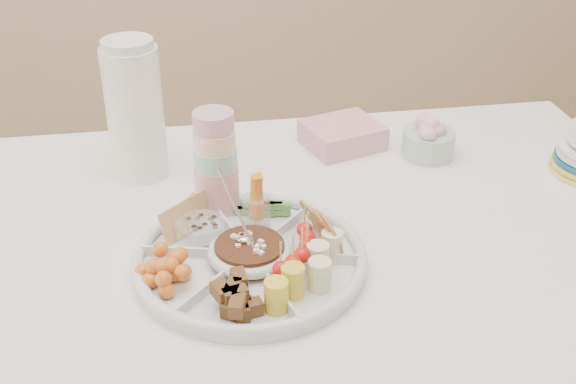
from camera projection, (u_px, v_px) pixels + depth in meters
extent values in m
cylinder|color=white|center=(250.00, 256.00, 1.18)|extent=(0.46, 0.46, 0.04)
cylinder|color=brown|center=(250.00, 252.00, 1.18)|extent=(0.14, 0.14, 0.04)
cylinder|color=silver|center=(216.00, 161.00, 1.28)|extent=(0.09, 0.09, 0.22)
cylinder|color=white|center=(135.00, 109.00, 1.40)|extent=(0.14, 0.14, 0.29)
cylinder|color=#A6E6B9|center=(429.00, 138.00, 1.52)|extent=(0.13, 0.13, 0.08)
cube|color=pink|center=(342.00, 135.00, 1.57)|extent=(0.19, 0.17, 0.05)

